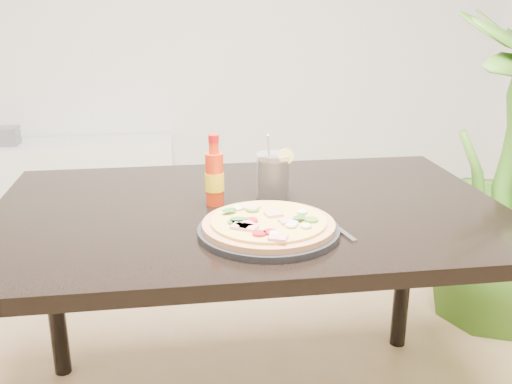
{
  "coord_description": "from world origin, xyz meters",
  "views": [
    {
      "loc": [
        -0.07,
        -1.36,
        1.28
      ],
      "look_at": [
        0.12,
        -0.01,
        0.83
      ],
      "focal_mm": 40.0,
      "sensor_mm": 36.0,
      "label": 1
    }
  ],
  "objects": [
    {
      "name": "houseplant",
      "position": [
        1.26,
        0.68,
        0.63
      ],
      "size": [
        1.0,
        1.0,
        1.26
      ],
      "primitive_type": "imported",
      "rotation": [
        0.0,
        0.0,
        0.87
      ],
      "color": "#40771F",
      "rests_on": "ground"
    },
    {
      "name": "cd_stack",
      "position": [
        -1.05,
        2.05,
        0.55
      ],
      "size": [
        0.14,
        0.12,
        0.1
      ],
      "color": "slate",
      "rests_on": "media_console"
    },
    {
      "name": "plant_pot",
      "position": [
        1.26,
        0.68,
        0.11
      ],
      "size": [
        0.28,
        0.28,
        0.22
      ],
      "primitive_type": "cylinder",
      "color": "brown",
      "rests_on": "ground"
    },
    {
      "name": "media_console",
      "position": [
        -0.8,
        2.07,
        0.25
      ],
      "size": [
        1.4,
        0.34,
        0.5
      ],
      "primitive_type": "cube",
      "color": "white",
      "rests_on": "ground"
    },
    {
      "name": "dining_table",
      "position": [
        0.12,
        0.11,
        0.67
      ],
      "size": [
        1.4,
        0.9,
        0.75
      ],
      "color": "black",
      "rests_on": "ground"
    },
    {
      "name": "pizza",
      "position": [
        0.14,
        -0.09,
        0.78
      ],
      "size": [
        0.32,
        0.32,
        0.03
      ],
      "color": "tan",
      "rests_on": "plate"
    },
    {
      "name": "hot_sauce_bottle",
      "position": [
        0.03,
        0.14,
        0.83
      ],
      "size": [
        0.05,
        0.05,
        0.2
      ],
      "rotation": [
        0.0,
        0.0,
        0.06
      ],
      "color": "red",
      "rests_on": "dining_table"
    },
    {
      "name": "cola_cup",
      "position": [
        0.2,
        0.18,
        0.81
      ],
      "size": [
        0.1,
        0.1,
        0.19
      ],
      "rotation": [
        0.0,
        0.0,
        -0.38
      ],
      "color": "black",
      "rests_on": "dining_table"
    },
    {
      "name": "fork",
      "position": [
        0.31,
        -0.08,
        0.75
      ],
      "size": [
        0.06,
        0.19,
        0.0
      ],
      "rotation": [
        0.0,
        0.0,
        0.21
      ],
      "color": "silver",
      "rests_on": "dining_table"
    },
    {
      "name": "plate",
      "position": [
        0.14,
        -0.09,
        0.76
      ],
      "size": [
        0.34,
        0.34,
        0.02
      ],
      "primitive_type": "cylinder",
      "color": "black",
      "rests_on": "dining_table"
    }
  ]
}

